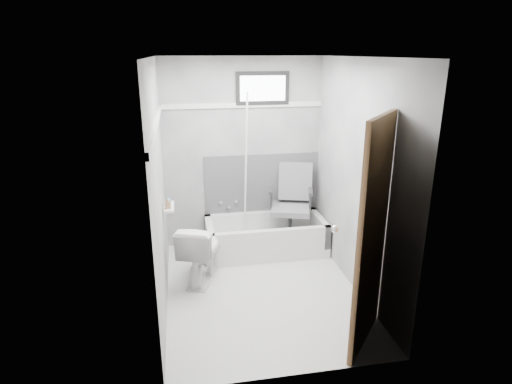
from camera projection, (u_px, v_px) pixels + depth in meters
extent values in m
plane|color=white|center=(262.00, 290.00, 4.61)|extent=(2.60, 2.60, 0.00)
plane|color=silver|center=(263.00, 57.00, 3.86)|extent=(2.60, 2.60, 0.00)
cube|color=slate|center=(243.00, 154.00, 5.45)|extent=(2.00, 0.02, 2.40)
cube|color=slate|center=(297.00, 237.00, 3.02)|extent=(2.00, 0.02, 2.40)
cube|color=slate|center=(159.00, 189.00, 4.07)|extent=(0.02, 2.60, 2.40)
cube|color=slate|center=(357.00, 179.00, 4.40)|extent=(0.02, 2.60, 2.40)
imported|color=white|center=(201.00, 252.00, 4.72)|extent=(0.60, 0.78, 0.68)
cube|color=#4C4C4F|center=(262.00, 183.00, 5.61)|extent=(1.50, 0.02, 0.78)
cube|color=white|center=(242.00, 105.00, 5.24)|extent=(2.00, 0.02, 0.06)
cube|color=white|center=(156.00, 124.00, 3.87)|extent=(0.02, 2.60, 0.06)
cylinder|color=white|center=(246.00, 170.00, 5.27)|extent=(0.02, 0.34, 1.93)
cube|color=silver|center=(169.00, 207.00, 4.47)|extent=(0.10, 0.32, 0.02)
imported|color=#96724B|center=(168.00, 204.00, 4.37)|extent=(0.06, 0.06, 0.12)
imported|color=teal|center=(168.00, 200.00, 4.51)|extent=(0.08, 0.08, 0.09)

